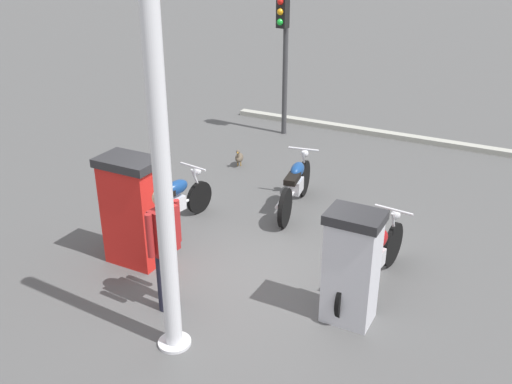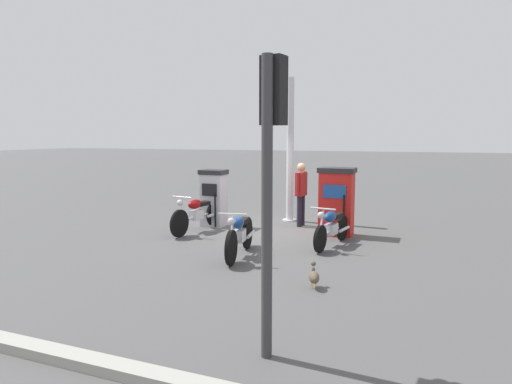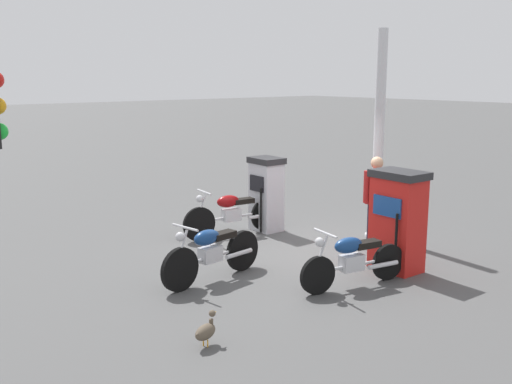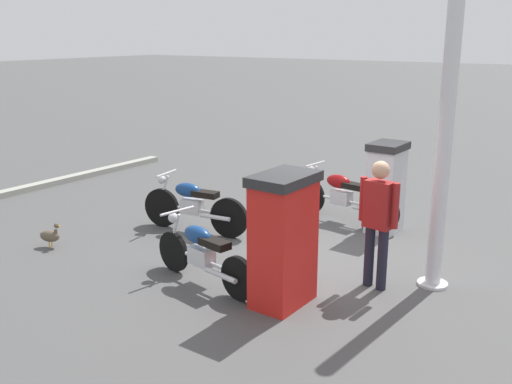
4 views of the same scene
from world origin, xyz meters
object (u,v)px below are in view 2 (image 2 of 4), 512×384
fuel_pump_far (337,201)px  attendant_person (301,190)px  roadside_traffic_light (271,153)px  motorcycle_far_pump (332,226)px  canopy_support_pole (290,153)px  motorcycle_near_pump (197,213)px  motorcycle_extra (240,234)px  fuel_pump_near (214,198)px  wandering_duck (314,276)px

fuel_pump_far → attendant_person: 1.33m
fuel_pump_far → attendant_person: bearing=-125.3°
attendant_person → roadside_traffic_light: 7.35m
motorcycle_far_pump → canopy_support_pole: 3.41m
motorcycle_near_pump → fuel_pump_far: bearing=103.7°
roadside_traffic_light → canopy_support_pole: (-7.72, -1.91, -0.31)m
attendant_person → canopy_support_pole: bearing=-142.2°
motorcycle_extra → motorcycle_near_pump: bearing=-134.1°
fuel_pump_near → canopy_support_pole: canopy_support_pole is taller
fuel_pump_near → roadside_traffic_light: (6.33, 3.64, 1.47)m
fuel_pump_near → motorcycle_far_pump: bearing=70.8°
fuel_pump_far → canopy_support_pole: size_ratio=0.41×
motorcycle_near_pump → wandering_duck: motorcycle_near_pump is taller
wandering_duck → motorcycle_extra: bearing=-127.0°
attendant_person → roadside_traffic_light: (7.09, 1.43, 1.26)m
motorcycle_near_pump → attendant_person: size_ratio=1.27×
motorcycle_extra → roadside_traffic_light: size_ratio=0.61×
roadside_traffic_light → fuel_pump_near: bearing=-150.1°
wandering_duck → roadside_traffic_light: roadside_traffic_light is taller
roadside_traffic_light → canopy_support_pole: bearing=-166.1°
roadside_traffic_light → fuel_pump_far: bearing=-176.8°
attendant_person → roadside_traffic_light: roadside_traffic_light is taller
motorcycle_far_pump → attendant_person: size_ratio=1.10×
fuel_pump_near → canopy_support_pole: size_ratio=0.38×
fuel_pump_far → fuel_pump_near: bearing=-90.0°
motorcycle_far_pump → canopy_support_pole: bearing=-147.1°
roadside_traffic_light → canopy_support_pole: 7.96m
fuel_pump_near → motorcycle_extra: 3.23m
motorcycle_extra → wandering_duck: size_ratio=4.86×
fuel_pump_far → motorcycle_far_pump: fuel_pump_far is taller
motorcycle_far_pump → roadside_traffic_light: 5.46m
fuel_pump_near → wandering_duck: fuel_pump_near is taller
motorcycle_far_pump → roadside_traffic_light: roadside_traffic_light is taller
wandering_duck → canopy_support_pole: canopy_support_pole is taller
fuel_pump_far → roadside_traffic_light: 6.49m
motorcycle_near_pump → motorcycle_extra: bearing=45.9°
attendant_person → motorcycle_near_pump: bearing=-55.4°
motorcycle_extra → canopy_support_pole: size_ratio=0.49×
fuel_pump_far → motorcycle_extra: size_ratio=0.83×
attendant_person → canopy_support_pole: 1.24m
fuel_pump_near → roadside_traffic_light: 7.45m
motorcycle_extra → attendant_person: attendant_person is taller
motorcycle_near_pump → motorcycle_extra: 2.63m
canopy_support_pole → motorcycle_extra: bearing=1.2°
fuel_pump_near → motorcycle_extra: size_ratio=0.77×
attendant_person → wandering_duck: 5.06m
fuel_pump_far → canopy_support_pole: bearing=-131.6°
motorcycle_far_pump → attendant_person: bearing=-148.8°
fuel_pump_near → fuel_pump_far: size_ratio=0.92×
attendant_person → roadside_traffic_light: bearing=11.4°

